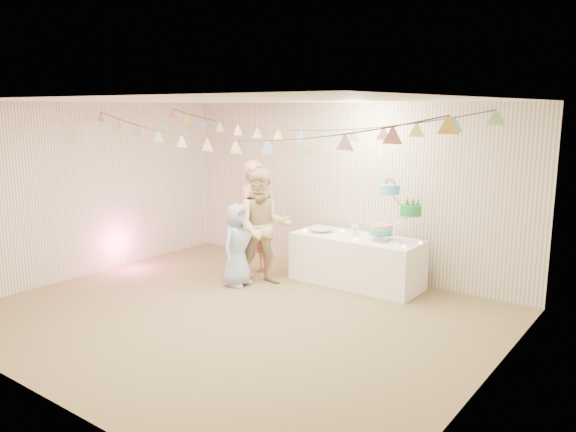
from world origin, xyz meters
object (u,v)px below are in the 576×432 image
Objects in this scene: table at (356,260)px; person_adult_a at (256,218)px; person_child at (238,245)px; person_adult_b at (263,227)px; cake_stand at (395,209)px.

person_adult_a is at bearing -162.16° from table.
person_child is at bearing -161.14° from person_adult_a.
table is 1.08× the size of person_adult_a.
person_adult_b is at bearing -45.49° from person_child.
cake_stand is (0.55, 0.05, 0.80)m from table.
person_adult_b reaches higher than cake_stand.
person_adult_b is (0.40, -0.32, -0.03)m from person_adult_a.
person_child is (-1.33, -1.06, 0.24)m from table.
cake_stand is 0.48× the size of person_adult_b.
cake_stand is at bearing -70.54° from person_adult_a.
table is 1.42m from person_adult_b.
cake_stand is 2.11m from person_adult_a.
person_adult_a is 0.66m from person_child.
person_adult_a is at bearing 12.42° from person_child.
cake_stand is 0.68× the size of person_child.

